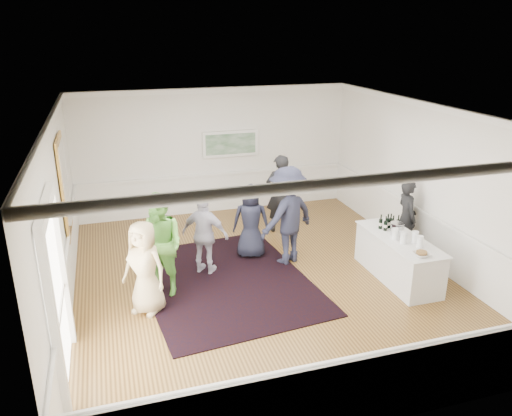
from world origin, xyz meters
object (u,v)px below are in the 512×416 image
object	(u,v)px
serving_table	(398,258)
guest_green	(160,245)
guest_lilac	(205,235)
guest_tan	(145,268)
guest_navy	(251,221)
guest_dark_b	(280,194)
bartender	(406,218)
guest_dark_a	(287,216)
nut_bowl	(422,254)
ice_bucket	(397,229)

from	to	relation	value
serving_table	guest_green	distance (m)	4.47
serving_table	guest_lilac	bearing A→B (deg)	159.30
guest_tan	guest_navy	xyz separation A→B (m)	(2.31, 1.59, -0.03)
guest_lilac	guest_dark_b	size ratio (longest dim) A/B	0.87
bartender	guest_tan	xyz separation A→B (m)	(-5.43, -0.70, -0.01)
serving_table	guest_dark_a	world-z (taller)	guest_dark_a
guest_dark_a	guest_navy	size ratio (longest dim) A/B	1.29
guest_dark_a	nut_bowl	size ratio (longest dim) A/B	7.17
guest_dark_b	bartender	bearing A→B (deg)	137.31
guest_tan	ice_bucket	bearing A→B (deg)	38.87
nut_bowl	serving_table	bearing A→B (deg)	84.55
ice_bucket	guest_dark_a	bearing A→B (deg)	146.96
guest_dark_a	nut_bowl	bearing A→B (deg)	105.56
guest_lilac	guest_navy	xyz separation A→B (m)	(1.07, 0.48, -0.02)
nut_bowl	guest_tan	bearing A→B (deg)	168.00
guest_lilac	nut_bowl	bearing A→B (deg)	-177.33
bartender	guest_dark_a	bearing A→B (deg)	87.72
guest_dark_b	nut_bowl	world-z (taller)	guest_dark_b
guest_lilac	ice_bucket	size ratio (longest dim) A/B	6.20
guest_dark_a	ice_bucket	bearing A→B (deg)	123.41
guest_navy	ice_bucket	world-z (taller)	guest_navy
guest_dark_a	nut_bowl	world-z (taller)	guest_dark_a
serving_table	guest_dark_a	distance (m)	2.28
guest_dark_a	nut_bowl	xyz separation A→B (m)	(1.70, -2.09, -0.13)
guest_tan	guest_green	bearing A→B (deg)	98.23
guest_green	guest_lilac	distance (m)	1.08
serving_table	guest_tan	world-z (taller)	guest_tan
serving_table	guest_dark_a	bearing A→B (deg)	143.66
bartender	guest_dark_a	size ratio (longest dim) A/B	0.82
guest_green	guest_dark_b	distance (m)	3.73
guest_lilac	guest_dark_b	bearing A→B (deg)	-107.95
guest_green	guest_navy	size ratio (longest dim) A/B	1.20
guest_green	ice_bucket	xyz separation A→B (m)	(4.39, -0.61, 0.01)
guest_dark_b	guest_dark_a	bearing A→B (deg)	77.43
bartender	nut_bowl	distance (m)	1.86
serving_table	guest_navy	world-z (taller)	guest_navy
guest_green	bartender	bearing A→B (deg)	53.68
guest_tan	nut_bowl	size ratio (longest dim) A/B	5.77
guest_lilac	ice_bucket	distance (m)	3.67
guest_dark_b	nut_bowl	distance (m)	3.94
guest_navy	guest_tan	bearing A→B (deg)	51.16
guest_dark_a	guest_navy	distance (m)	0.82
guest_lilac	ice_bucket	world-z (taller)	guest_lilac
bartender	guest_green	distance (m)	5.10
serving_table	ice_bucket	world-z (taller)	ice_bucket
bartender	ice_bucket	xyz separation A→B (m)	(-0.71, -0.75, 0.13)
guest_tan	guest_dark_b	xyz separation A→B (m)	(3.35, 2.74, 0.11)
bartender	guest_lilac	distance (m)	4.20
nut_bowl	bartender	bearing A→B (deg)	64.83
guest_dark_a	bartender	bearing A→B (deg)	147.16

